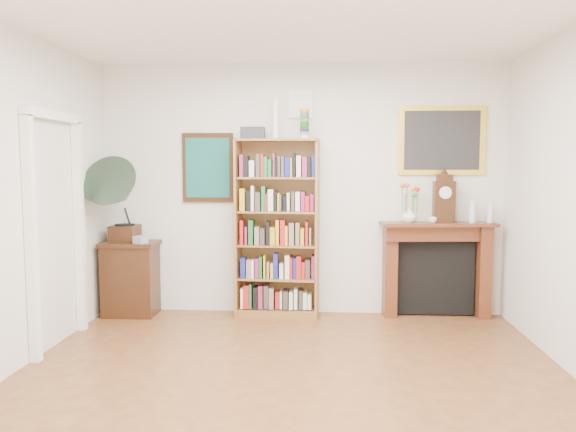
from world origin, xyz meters
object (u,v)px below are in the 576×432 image
object	(u,v)px
bottle_right	(490,213)
cd_stack	(141,240)
bookshelf	(277,218)
gramophone	(119,194)
flower_vase	(409,215)
mantel_clock	(444,199)
side_cabinet	(131,278)
bottle_left	(472,212)
teacup	(433,220)
fireplace	(436,262)

from	to	relation	value
bottle_right	cd_stack	bearing A→B (deg)	-176.45
bookshelf	bottle_right	size ratio (longest dim) A/B	11.31
gramophone	flower_vase	xyz separation A→B (m)	(3.17, 0.17, -0.23)
mantel_clock	bottle_right	bearing A→B (deg)	-0.56
flower_vase	bottle_right	world-z (taller)	bottle_right
side_cabinet	gramophone	distance (m)	0.96
cd_stack	bottle_right	xyz separation A→B (m)	(3.80, 0.24, 0.29)
bookshelf	gramophone	world-z (taller)	bookshelf
bottle_left	bottle_right	bearing A→B (deg)	6.52
bookshelf	mantel_clock	xyz separation A→B (m)	(1.81, 0.04, 0.21)
gramophone	teacup	distance (m)	3.42
bookshelf	cd_stack	size ratio (longest dim) A/B	18.85
fireplace	flower_vase	bearing A→B (deg)	-172.17
bottle_left	bottle_right	world-z (taller)	bottle_left
teacup	bottle_right	world-z (taller)	bottle_right
mantel_clock	teacup	world-z (taller)	mantel_clock
cd_stack	bookshelf	bearing A→B (deg)	6.98
mantel_clock	bottle_left	bearing A→B (deg)	-4.06
fireplace	mantel_clock	xyz separation A→B (m)	(0.06, -0.04, 0.69)
flower_vase	bottle_left	bearing A→B (deg)	1.17
fireplace	flower_vase	distance (m)	0.61
mantel_clock	side_cabinet	bearing A→B (deg)	-179.99
cd_stack	flower_vase	bearing A→B (deg)	3.90
mantel_clock	bottle_left	distance (m)	0.33
fireplace	teacup	bearing A→B (deg)	-127.56
fireplace	mantel_clock	distance (m)	0.70
bottle_right	bottle_left	bearing A→B (deg)	-173.48
bookshelf	bottle_right	distance (m)	2.32
bookshelf	side_cabinet	bearing A→B (deg)	-174.04
mantel_clock	bottle_left	size ratio (longest dim) A/B	2.17
fireplace	cd_stack	size ratio (longest dim) A/B	10.61
side_cabinet	flower_vase	distance (m)	3.17
flower_vase	bottle_right	size ratio (longest dim) A/B	0.79
fireplace	bottle_left	world-z (taller)	bottle_left
bottle_left	fireplace	bearing A→B (deg)	171.05
gramophone	bottle_right	distance (m)	4.05
side_cabinet	flower_vase	world-z (taller)	flower_vase
teacup	flower_vase	bearing A→B (deg)	170.27
mantel_clock	cd_stack	bearing A→B (deg)	-177.77
cd_stack	mantel_clock	world-z (taller)	mantel_clock
cd_stack	teacup	xyz separation A→B (m)	(3.17, 0.16, 0.22)
flower_vase	teacup	world-z (taller)	flower_vase
cd_stack	bottle_right	bearing A→B (deg)	3.55
cd_stack	mantel_clock	xyz separation A→B (m)	(3.30, 0.23, 0.44)
gramophone	mantel_clock	distance (m)	3.54
side_cabinet	bottle_right	size ratio (longest dim) A/B	4.15
cd_stack	fireplace	bearing A→B (deg)	4.76
fireplace	bottle_right	distance (m)	0.78
gramophone	fireplace	bearing A→B (deg)	5.97
fireplace	bottle_right	xyz separation A→B (m)	(0.56, -0.03, 0.54)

